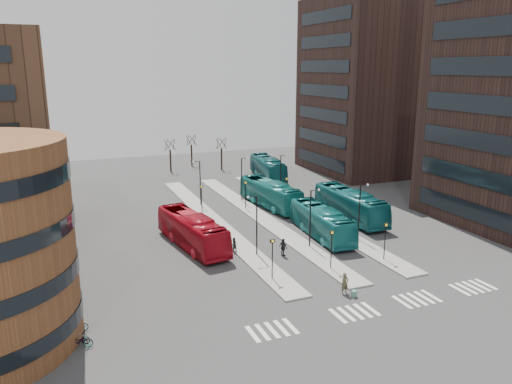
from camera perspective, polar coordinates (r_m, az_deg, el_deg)
name	(u,v)px	position (r m, az deg, el deg)	size (l,w,h in m)	color
ground	(398,335)	(38.10, 15.93, -15.41)	(160.00, 160.00, 0.00)	#2D2D30
island_left	(215,222)	(61.04, -4.75, -3.43)	(2.50, 45.00, 0.15)	gray
island_mid	(260,216)	(63.02, 0.45, -2.82)	(2.50, 45.00, 0.15)	gray
island_right	(302,211)	(65.49, 5.30, -2.22)	(2.50, 45.00, 0.15)	gray
suitcase	(354,294)	(42.68, 11.13, -11.35)	(0.43, 0.34, 0.54)	#1C469B
red_bus	(192,231)	(52.86, -7.31, -4.39)	(2.94, 12.58, 3.50)	#AB0D1D
teal_bus_a	(321,222)	(56.13, 7.48, -3.40)	(2.78, 11.89, 3.31)	#166C6E
teal_bus_b	(270,194)	(67.33, 1.64, -0.22)	(2.97, 12.68, 3.53)	#167170
teal_bus_c	(350,205)	(62.94, 10.69, -1.42)	(3.08, 13.15, 3.66)	#135D63
teal_bus_d	(268,168)	(84.36, 1.35, 2.76)	(3.04, 13.00, 3.62)	#115459
traveller	(345,283)	(42.82, 10.13, -10.25)	(0.68, 0.44, 1.86)	#4B452D
commuter_a	(234,245)	(51.29, -2.58, -6.05)	(0.74, 0.57, 1.51)	black
commuter_b	(283,247)	(50.18, 3.13, -6.34)	(1.07, 0.45, 1.83)	black
commuter_c	(336,245)	(51.54, 9.17, -5.99)	(1.12, 0.65, 1.74)	black
bicycle_near	(79,341)	(37.03, -19.58, -15.78)	(0.63, 1.82, 0.96)	gray
bicycle_mid	(79,338)	(37.44, -19.62, -15.46)	(0.44, 1.55, 0.93)	gray
bicycle_far	(77,325)	(39.24, -19.79, -14.11)	(0.56, 1.61, 0.85)	gray
crosswalk_stripes	(384,306)	(41.83, 14.42, -12.50)	(22.35, 2.40, 0.01)	silver
tower_far	(372,87)	(92.58, 13.13, 11.64)	(20.12, 20.00, 30.00)	black
sign_poles	(281,214)	(56.07, 2.86, -2.50)	(12.45, 22.12, 3.65)	black
lamp_posts	(271,193)	(60.55, 1.75, -0.08)	(14.04, 20.24, 6.12)	black
bare_trees	(195,155)	(92.78, -7.04, 4.27)	(10.97, 8.14, 5.90)	black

